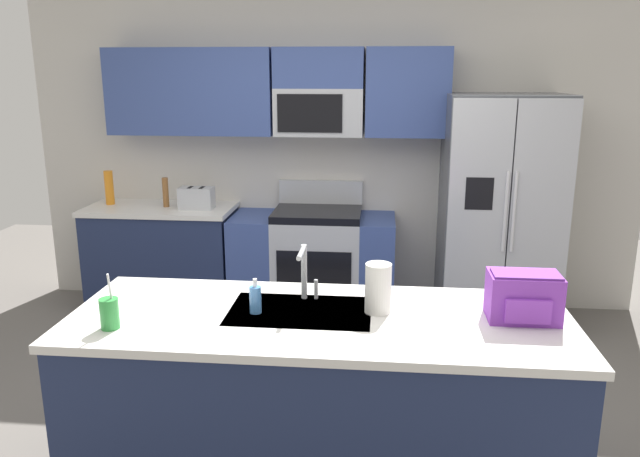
% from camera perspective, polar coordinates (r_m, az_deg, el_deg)
% --- Properties ---
extents(ground_plane, '(9.00, 9.00, 0.00)m').
position_cam_1_polar(ground_plane, '(3.76, -1.66, -18.04)').
color(ground_plane, '#66605B').
rests_on(ground_plane, ground).
extents(kitchen_wall_unit, '(5.20, 0.43, 2.60)m').
position_cam_1_polar(kitchen_wall_unit, '(5.29, -0.43, 8.48)').
color(kitchen_wall_unit, beige).
rests_on(kitchen_wall_unit, ground).
extents(back_counter, '(1.24, 0.63, 0.90)m').
position_cam_1_polar(back_counter, '(5.51, -14.31, -2.57)').
color(back_counter, '#1E2A4D').
rests_on(back_counter, ground).
extents(range_oven, '(1.36, 0.61, 1.10)m').
position_cam_1_polar(range_oven, '(5.22, -0.63, -3.15)').
color(range_oven, '#B7BABF').
rests_on(range_oven, ground).
extents(refrigerator, '(0.90, 0.76, 1.85)m').
position_cam_1_polar(refrigerator, '(5.09, 16.27, 1.41)').
color(refrigerator, '#4C4F54').
rests_on(refrigerator, ground).
extents(island_counter, '(2.36, 0.90, 0.90)m').
position_cam_1_polar(island_counter, '(3.12, -0.05, -15.66)').
color(island_counter, '#1E2A4D').
rests_on(island_counter, ground).
extents(toaster, '(0.28, 0.16, 0.18)m').
position_cam_1_polar(toaster, '(5.23, -11.36, 2.78)').
color(toaster, '#B7BABF').
rests_on(toaster, back_counter).
extents(pepper_mill, '(0.05, 0.05, 0.25)m').
position_cam_1_polar(pepper_mill, '(5.36, -14.11, 3.27)').
color(pepper_mill, brown).
rests_on(pepper_mill, back_counter).
extents(bottle_orange, '(0.07, 0.07, 0.29)m').
position_cam_1_polar(bottle_orange, '(5.59, -18.94, 3.60)').
color(bottle_orange, orange).
rests_on(bottle_orange, back_counter).
extents(sink_faucet, '(0.08, 0.21, 0.28)m').
position_cam_1_polar(sink_faucet, '(3.05, -1.44, -3.70)').
color(sink_faucet, '#B7BABF').
rests_on(sink_faucet, island_counter).
extents(drink_cup_green, '(0.08, 0.08, 0.26)m').
position_cam_1_polar(drink_cup_green, '(2.91, -18.92, -7.43)').
color(drink_cup_green, green).
rests_on(drink_cup_green, island_counter).
extents(soap_dispenser, '(0.06, 0.06, 0.17)m').
position_cam_1_polar(soap_dispenser, '(2.95, -6.01, -6.52)').
color(soap_dispenser, '#4C8CD8').
rests_on(soap_dispenser, island_counter).
extents(paper_towel_roll, '(0.12, 0.12, 0.24)m').
position_cam_1_polar(paper_towel_roll, '(2.93, 5.40, -5.53)').
color(paper_towel_roll, white).
rests_on(paper_towel_roll, island_counter).
extents(backpack, '(0.32, 0.22, 0.23)m').
position_cam_1_polar(backpack, '(2.98, 18.35, -5.92)').
color(backpack, purple).
rests_on(backpack, island_counter).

